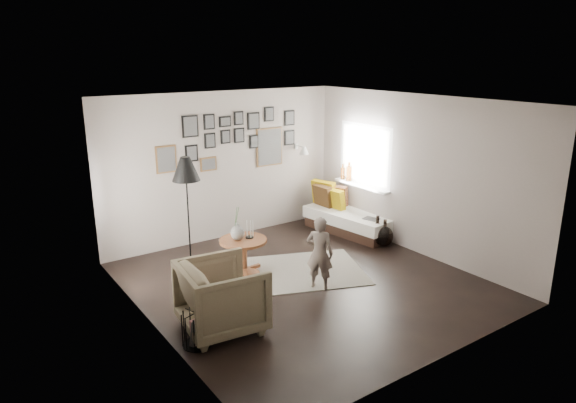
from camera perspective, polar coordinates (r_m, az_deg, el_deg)
ground at (r=7.56m, az=1.89°, el=-8.97°), size 4.80×4.80×0.00m
wall_back at (r=9.08m, az=-7.17°, el=3.90°), size 4.50×0.00×4.50m
wall_front at (r=5.48m, az=17.30°, el=-5.00°), size 4.50×0.00×4.50m
wall_left at (r=6.08m, az=-15.25°, el=-2.73°), size 0.00×4.80×4.80m
wall_right at (r=8.60m, az=14.07°, el=2.86°), size 0.00×4.80×4.80m
ceiling at (r=6.87m, az=2.09°, el=11.07°), size 4.80×4.80×0.00m
door_left at (r=7.25m, az=-18.28°, el=-2.00°), size 0.00×2.14×2.14m
window_right at (r=9.54m, az=7.58°, el=2.22°), size 0.15×1.32×1.30m
gallery_wall at (r=9.11m, az=-5.61°, el=6.84°), size 2.74×0.03×1.08m
wall_sconce at (r=9.64m, az=1.74°, el=5.72°), size 0.18×0.36×0.16m
rug at (r=7.89m, az=0.82°, el=-7.80°), size 2.41×2.07×0.01m
pedestal_table at (r=7.75m, az=-4.96°, el=-6.27°), size 0.71×0.71×0.56m
vase at (r=7.57m, az=-5.64°, el=-3.17°), size 0.20×0.20×0.51m
candles at (r=7.65m, az=-4.32°, el=-3.15°), size 0.12×0.12×0.26m
daybed at (r=9.63m, az=6.58°, el=-1.76°), size 0.99×1.86×0.86m
magazine_on_daybed at (r=9.15m, az=9.23°, el=-1.91°), size 0.27×0.31×0.01m
armchair at (r=6.25m, az=-7.35°, el=-10.43°), size 1.04×1.01×0.85m
armchair_cushion at (r=6.28m, az=-7.34°, el=-9.75°), size 0.44×0.45×0.17m
floor_lamp at (r=7.64m, az=-11.27°, el=3.10°), size 0.41×0.41×1.77m
magazine_basket at (r=6.08m, az=-10.09°, el=-13.78°), size 0.41×0.41×0.40m
demijohn_large at (r=9.02m, az=9.86°, el=-3.54°), size 0.35×0.35×0.52m
demijohn_small at (r=8.99m, az=10.66°, el=-3.81°), size 0.31×0.31×0.48m
child at (r=7.19m, az=3.54°, el=-5.75°), size 0.43×0.46×1.06m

